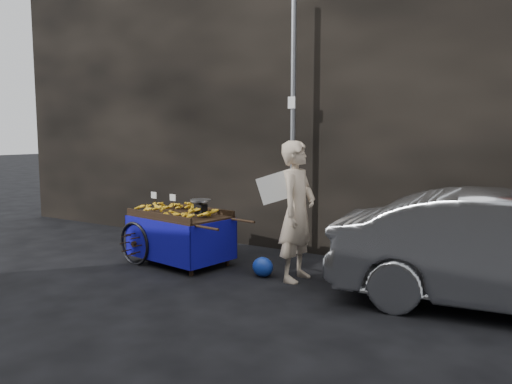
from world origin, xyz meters
The scene contains 6 objects.
ground centered at (0.00, 0.00, 0.00)m, with size 80.00×80.00×0.00m, color black.
building_wall centered at (0.39, 2.60, 2.50)m, with size 13.50×2.00×5.00m.
street_pole centered at (0.30, 1.30, 2.01)m, with size 0.12×0.10×4.00m.
banana_cart centered at (-0.95, 0.03, 0.66)m, with size 2.07×1.18×1.07m.
vendor centered at (0.95, 0.18, 0.92)m, with size 0.74×0.68×1.84m.
plastic_bag centered at (0.50, 0.07, 0.13)m, with size 0.30×0.24×0.27m, color #1738AD.
Camera 1 is at (3.89, -5.58, 1.93)m, focal length 35.00 mm.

